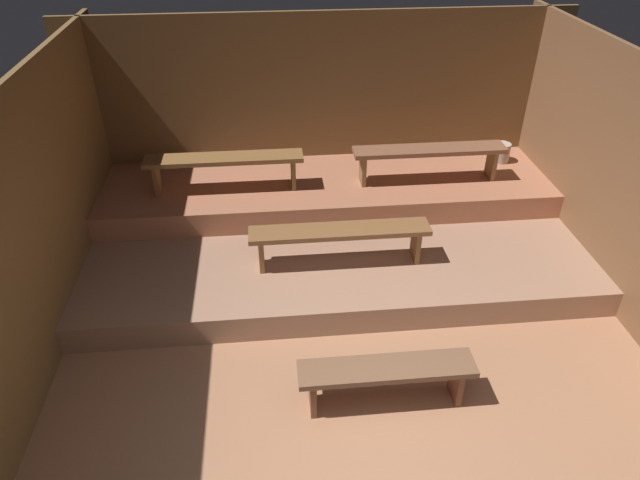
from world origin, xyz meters
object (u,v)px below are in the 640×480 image
object	(u,v)px
bench_floor_center	(386,374)
bench_lower_center	(340,235)
bench_middle_left	(224,163)
pail_middle	(501,152)
bench_middle_right	(429,154)

from	to	relation	value
bench_floor_center	bench_lower_center	size ratio (longest dim) A/B	0.78
bench_middle_left	pail_middle	size ratio (longest dim) A/B	7.45
bench_lower_center	bench_middle_left	xyz separation A→B (m)	(-1.21, 1.23, 0.29)
bench_middle_right	bench_floor_center	bearing A→B (deg)	-110.13
bench_lower_center	pail_middle	bearing A→B (deg)	35.06
bench_lower_center	pail_middle	distance (m)	2.86
bench_middle_left	bench_middle_right	size ratio (longest dim) A/B	1.00
bench_floor_center	bench_lower_center	bearing A→B (deg)	96.33
bench_floor_center	bench_lower_center	world-z (taller)	bench_lower_center
bench_lower_center	bench_middle_right	xyz separation A→B (m)	(1.24, 1.23, 0.29)
bench_floor_center	bench_lower_center	xyz separation A→B (m)	(-0.18, 1.66, 0.30)
bench_lower_center	bench_middle_right	bearing A→B (deg)	44.63
bench_middle_right	bench_middle_left	bearing A→B (deg)	180.00
pail_middle	bench_middle_left	bearing A→B (deg)	-173.28
bench_middle_right	pail_middle	xyz separation A→B (m)	(1.10, 0.42, -0.23)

